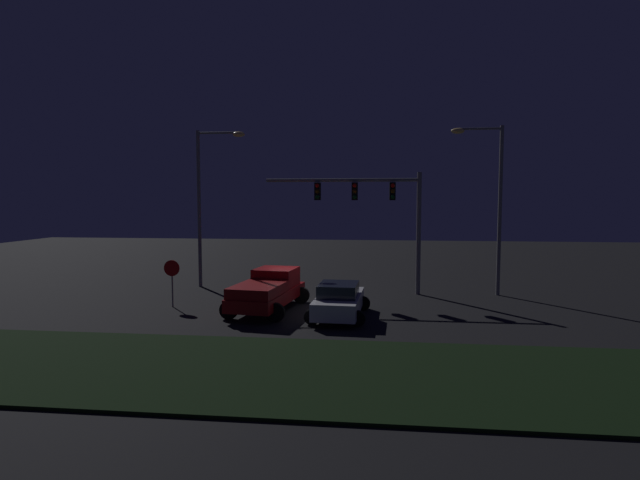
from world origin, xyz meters
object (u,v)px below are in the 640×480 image
car_sedan (339,300)px  pickup_truck (269,288)px  stop_sign (172,274)px  street_lamp_left (208,190)px  traffic_signal_gantry (373,203)px  street_lamp_right (490,190)px

car_sedan → pickup_truck: bearing=74.3°
stop_sign → street_lamp_left: bearing=91.2°
stop_sign → car_sedan: bearing=-8.8°
pickup_truck → stop_sign: (-4.66, 0.12, 0.56)m
traffic_signal_gantry → street_lamp_left: (-9.42, 1.06, 0.71)m
car_sedan → traffic_signal_gantry: size_ratio=0.54×
street_lamp_left → stop_sign: size_ratio=4.03×
street_lamp_right → car_sedan: bearing=-141.1°
traffic_signal_gantry → street_lamp_left: size_ratio=0.93×
pickup_truck → car_sedan: size_ratio=1.25×
car_sedan → street_lamp_left: (-8.07, 6.84, 4.87)m
traffic_signal_gantry → street_lamp_left: bearing=173.6°
pickup_truck → street_lamp_right: 12.70m
pickup_truck → stop_sign: bearing=96.1°
pickup_truck → street_lamp_right: street_lamp_right is taller
pickup_truck → traffic_signal_gantry: 7.66m
car_sedan → stop_sign: bearing=84.1°
street_lamp_right → stop_sign: street_lamp_right is taller
pickup_truck → car_sedan: (3.30, -1.11, -0.26)m
traffic_signal_gantry → pickup_truck: bearing=-134.9°
street_lamp_left → street_lamp_right: 15.58m
pickup_truck → street_lamp_right: (10.79, 4.94, 4.54)m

